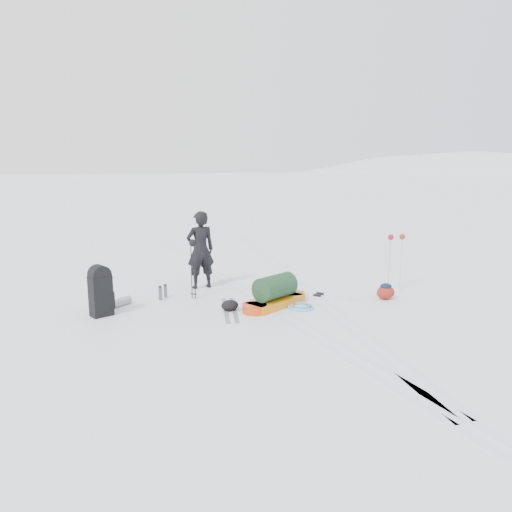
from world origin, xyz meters
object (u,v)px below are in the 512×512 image
at_px(pulk_sled, 275,294).
at_px(expedition_rucksack, 103,292).
at_px(skier, 200,250).
at_px(ski_poles_black, 193,250).

distance_m(pulk_sled, expedition_rucksack, 3.28).
xyz_separation_m(skier, ski_poles_black, (-0.36, -0.81, 0.15)).
height_order(skier, ski_poles_black, skier).
bearing_deg(pulk_sled, skier, 90.64).
distance_m(skier, ski_poles_black, 0.90).
bearing_deg(ski_poles_black, expedition_rucksack, -175.19).
xyz_separation_m(pulk_sled, ski_poles_black, (-1.38, 1.12, 0.79)).
relative_size(skier, expedition_rucksack, 1.81).
bearing_deg(skier, expedition_rucksack, 27.70).
bearing_deg(expedition_rucksack, skier, 9.20).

